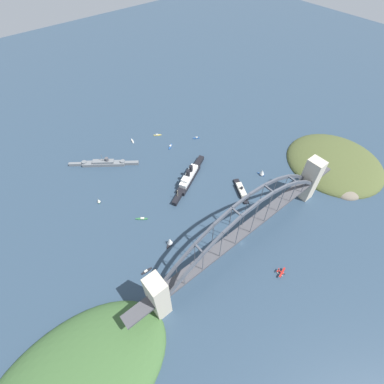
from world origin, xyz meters
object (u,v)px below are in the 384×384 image
small_boat_0 (170,146)px  seaplane_taxiing_near_bridge (281,272)px  small_boat_4 (262,172)px  small_boat_3 (196,138)px  small_boat_6 (142,219)px  small_boat_5 (157,135)px  small_boat_1 (133,141)px  naval_cruiser (104,163)px  small_boat_7 (146,271)px  harbor_arch_bridge (246,227)px  small_boat_2 (99,201)px  harbor_ferry_steamer (241,190)px  small_boat_8 (170,241)px  ocean_liner (189,177)px

small_boat_0 → seaplane_taxiing_near_bridge: bearing=-97.7°
small_boat_0 → small_boat_4: small_boat_4 is taller
small_boat_3 → small_boat_6: 148.81m
small_boat_5 → small_boat_1: bearing=163.1°
naval_cruiser → small_boat_7: 158.38m
harbor_arch_bridge → small_boat_5: harbor_arch_bridge is taller
small_boat_5 → small_boat_2: bearing=-154.2°
harbor_ferry_steamer → small_boat_6: 116.55m
small_boat_1 → small_boat_2: bearing=-141.4°
small_boat_1 → small_boat_6: (-60.68, -117.83, -0.17)m
harbor_arch_bridge → small_boat_0: 170.12m
small_boat_5 → small_boat_6: small_boat_6 is taller
small_boat_8 → harbor_ferry_steamer: bearing=1.8°
small_boat_6 → small_boat_7: size_ratio=0.99×
harbor_arch_bridge → small_boat_4: bearing=30.4°
small_boat_3 → small_boat_4: 105.82m
harbor_arch_bridge → harbor_ferry_steamer: 73.34m
small_boat_0 → small_boat_8: bearing=-126.7°
small_boat_4 → harbor_ferry_steamer: bearing=-175.6°
small_boat_1 → small_boat_8: (-55.37, -161.06, 3.82)m
naval_cruiser → small_boat_3: naval_cruiser is taller
small_boat_3 → small_boat_1: bearing=145.0°
harbor_arch_bridge → ocean_liner: bearing=82.5°
small_boat_5 → seaplane_taxiing_near_bridge: bearing=-96.9°
small_boat_2 → small_boat_7: 102.91m
small_boat_1 → harbor_ferry_steamer: bearing=-72.8°
ocean_liner → small_boat_4: ocean_liner is taller
harbor_arch_bridge → small_boat_7: size_ratio=23.26×
small_boat_2 → small_boat_5: bearing=25.8°
naval_cruiser → small_boat_2: (-33.90, -50.86, -0.06)m
small_boat_1 → small_boat_4: (88.09, -154.79, 3.32)m
small_boat_1 → small_boat_3: 87.74m
harbor_ferry_steamer → small_boat_7: size_ratio=3.23×
harbor_arch_bridge → small_boat_2: bearing=121.8°
ocean_liner → small_boat_5: 97.53m
harbor_arch_bridge → small_boat_7: 100.86m
naval_cruiser → small_boat_0: size_ratio=6.93×
ocean_liner → small_boat_3: bearing=43.6°
harbor_arch_bridge → small_boat_0: harbor_arch_bridge is taller
naval_cruiser → harbor_ferry_steamer: (100.15, -140.66, -0.51)m
ocean_liner → small_boat_2: (-99.00, 37.67, -2.09)m
harbor_ferry_steamer → small_boat_3: bearing=77.9°
harbor_ferry_steamer → small_boat_3: size_ratio=4.19×
seaplane_taxiing_near_bridge → small_boat_7: seaplane_taxiing_near_bridge is taller
harbor_arch_bridge → small_boat_8: bearing=141.0°
harbor_arch_bridge → small_boat_1: size_ratio=28.53×
small_boat_5 → harbor_ferry_steamer: bearing=-84.3°
harbor_arch_bridge → small_boat_2: (-85.72, 138.29, -25.85)m
harbor_ferry_steamer → small_boat_7: (-138.49, -12.99, -1.71)m
naval_cruiser → small_boat_5: naval_cruiser is taller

